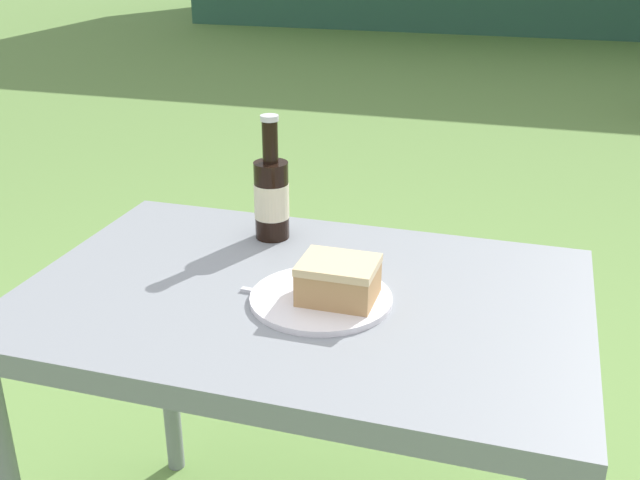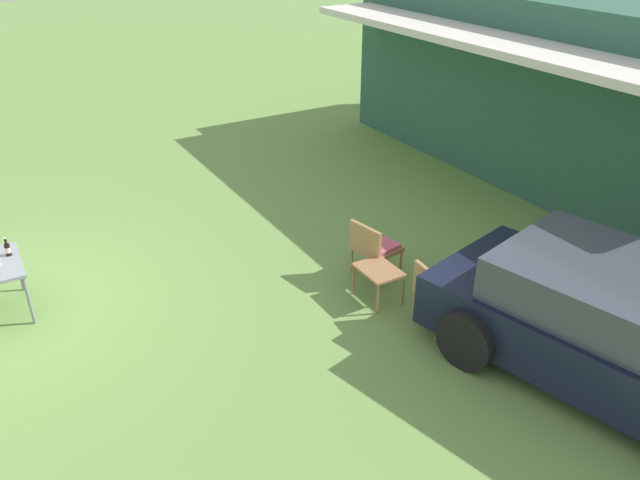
# 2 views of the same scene
# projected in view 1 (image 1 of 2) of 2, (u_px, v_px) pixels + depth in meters

# --- Properties ---
(patio_table) EXTENTS (0.92, 0.62, 0.68)m
(patio_table) POSITION_uv_depth(u_px,v_px,m) (303.00, 329.00, 1.26)
(patio_table) COLOR gray
(patio_table) RESTS_ON ground_plane
(cake_on_plate) EXTENTS (0.23, 0.23, 0.07)m
(cake_on_plate) POSITION_uv_depth(u_px,v_px,m) (331.00, 288.00, 1.18)
(cake_on_plate) COLOR white
(cake_on_plate) RESTS_ON patio_table
(cola_bottle_near) EXTENTS (0.07, 0.07, 0.24)m
(cola_bottle_near) POSITION_uv_depth(u_px,v_px,m) (272.00, 196.00, 1.41)
(cola_bottle_near) COLOR black
(cola_bottle_near) RESTS_ON patio_table
(fork) EXTENTS (0.17, 0.02, 0.01)m
(fork) POSITION_uv_depth(u_px,v_px,m) (289.00, 298.00, 1.20)
(fork) COLOR silver
(fork) RESTS_ON patio_table
(loose_bottle_cap) EXTENTS (0.03, 0.03, 0.01)m
(loose_bottle_cap) POSITION_uv_depth(u_px,v_px,m) (334.00, 270.00, 1.29)
(loose_bottle_cap) COLOR silver
(loose_bottle_cap) RESTS_ON patio_table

